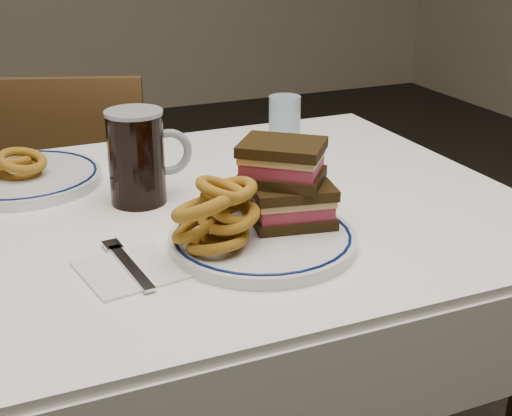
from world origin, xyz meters
name	(u,v)px	position (x,y,z in m)	size (l,w,h in m)	color
dining_table	(157,270)	(0.00, 0.00, 0.64)	(1.27, 0.87, 0.75)	white
chair_far	(82,208)	(0.00, 0.79, 0.46)	(0.50, 0.50, 0.85)	#4B3418
main_plate	(262,239)	(0.12, -0.19, 0.76)	(0.28, 0.28, 0.02)	silver
reuben_sandwich	(287,183)	(0.17, -0.15, 0.83)	(0.16, 0.15, 0.13)	black
onion_rings_main	(219,214)	(0.04, -0.20, 0.82)	(0.14, 0.11, 0.12)	brown
ketchup_ramekin	(235,206)	(0.10, -0.11, 0.79)	(0.06, 0.06, 0.03)	silver
beer_mug	(138,156)	(0.00, 0.06, 0.83)	(0.15, 0.10, 0.16)	black
water_glass	(285,121)	(0.36, 0.26, 0.80)	(0.07, 0.07, 0.11)	#9BB3C8
far_plate	(23,178)	(-0.18, 0.23, 0.76)	(0.29, 0.29, 0.02)	silver
onion_rings_far	(16,165)	(-0.19, 0.23, 0.79)	(0.12, 0.11, 0.06)	brown
napkin_fork	(130,268)	(-0.08, -0.19, 0.75)	(0.15, 0.18, 0.01)	white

